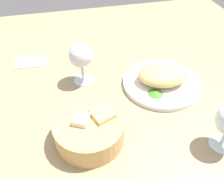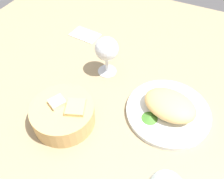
{
  "view_description": "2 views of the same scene",
  "coord_description": "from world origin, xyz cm",
  "px_view_note": "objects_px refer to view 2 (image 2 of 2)",
  "views": [
    {
      "loc": [
        12.8,
        47.3,
        49.21
      ],
      "look_at": [
        1.17,
        -1.47,
        4.52
      ],
      "focal_mm": 37.76,
      "sensor_mm": 36.0,
      "label": 1
    },
    {
      "loc": [
        -19.0,
        38.86,
        56.77
      ],
      "look_at": [
        0.92,
        -2.09,
        5.22
      ],
      "focal_mm": 38.11,
      "sensor_mm": 36.0,
      "label": 2
    }
  ],
  "objects_px": {
    "wine_glass_near": "(107,50)",
    "folded_napkin": "(85,34)",
    "plate": "(168,112)",
    "bread_basket": "(64,114)"
  },
  "relations": [
    {
      "from": "wine_glass_near",
      "to": "folded_napkin",
      "type": "distance_m",
      "value": 0.24
    },
    {
      "from": "plate",
      "to": "folded_napkin",
      "type": "relative_size",
      "value": 2.21
    },
    {
      "from": "plate",
      "to": "bread_basket",
      "type": "bearing_deg",
      "value": 31.24
    },
    {
      "from": "plate",
      "to": "wine_glass_near",
      "type": "distance_m",
      "value": 0.27
    },
    {
      "from": "plate",
      "to": "folded_napkin",
      "type": "xyz_separation_m",
      "value": [
        0.41,
        -0.23,
        -0.0
      ]
    },
    {
      "from": "wine_glass_near",
      "to": "folded_napkin",
      "type": "height_order",
      "value": "wine_glass_near"
    },
    {
      "from": "plate",
      "to": "wine_glass_near",
      "type": "relative_size",
      "value": 1.78
    },
    {
      "from": "bread_basket",
      "to": "folded_napkin",
      "type": "distance_m",
      "value": 0.41
    },
    {
      "from": "bread_basket",
      "to": "wine_glass_near",
      "type": "xyz_separation_m",
      "value": [
        -0.02,
        -0.23,
        0.06
      ]
    },
    {
      "from": "bread_basket",
      "to": "wine_glass_near",
      "type": "height_order",
      "value": "wine_glass_near"
    }
  ]
}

